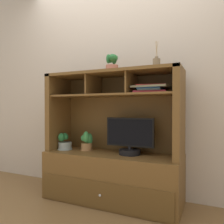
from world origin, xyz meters
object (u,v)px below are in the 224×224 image
(potted_orchid, at_px, (87,142))
(potted_fern, at_px, (64,143))
(diffuser_bottle, at_px, (157,64))
(potted_succulent, at_px, (112,63))
(media_console, at_px, (112,161))
(tv_monitor, at_px, (130,139))
(magazine_stack_left, at_px, (151,89))

(potted_orchid, height_order, potted_fern, potted_orchid)
(diffuser_bottle, height_order, potted_succulent, diffuser_bottle)
(potted_fern, bearing_deg, media_console, 4.91)
(potted_orchid, xyz_separation_m, diffuser_bottle, (0.78, -0.01, 0.80))
(media_console, relative_size, potted_succulent, 7.51)
(potted_fern, xyz_separation_m, potted_succulent, (0.57, 0.05, 0.86))
(potted_fern, relative_size, diffuser_bottle, 0.70)
(media_console, xyz_separation_m, potted_succulent, (-0.00, -0.00, 1.03))
(media_console, distance_m, diffuser_bottle, 1.09)
(potted_succulent, bearing_deg, diffuser_bottle, 1.88)
(diffuser_bottle, bearing_deg, tv_monitor, -176.89)
(media_console, distance_m, magazine_stack_left, 0.85)
(media_console, xyz_separation_m, tv_monitor, (0.19, -0.00, 0.25))
(media_console, relative_size, diffuser_bottle, 5.28)
(magazine_stack_left, height_order, potted_succulent, potted_succulent)
(diffuser_bottle, bearing_deg, magazine_stack_left, -160.83)
(tv_monitor, bearing_deg, diffuser_bottle, 3.11)
(media_console, bearing_deg, tv_monitor, -0.14)
(potted_fern, distance_m, magazine_stack_left, 1.15)
(potted_succulent, bearing_deg, media_console, 67.66)
(tv_monitor, relative_size, potted_fern, 2.66)
(tv_monitor, height_order, diffuser_bottle, diffuser_bottle)
(potted_fern, height_order, magazine_stack_left, magazine_stack_left)
(media_console, bearing_deg, magazine_stack_left, -0.30)
(media_console, distance_m, potted_orchid, 0.37)
(media_console, height_order, tv_monitor, media_console)
(diffuser_bottle, xyz_separation_m, potted_succulent, (-0.46, -0.02, 0.04))
(diffuser_bottle, relative_size, potted_succulent, 1.42)
(potted_orchid, xyz_separation_m, potted_succulent, (0.32, -0.02, 0.84))
(potted_orchid, bearing_deg, tv_monitor, -2.20)
(tv_monitor, relative_size, diffuser_bottle, 1.85)
(magazine_stack_left, xyz_separation_m, diffuser_bottle, (0.05, 0.02, 0.25))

